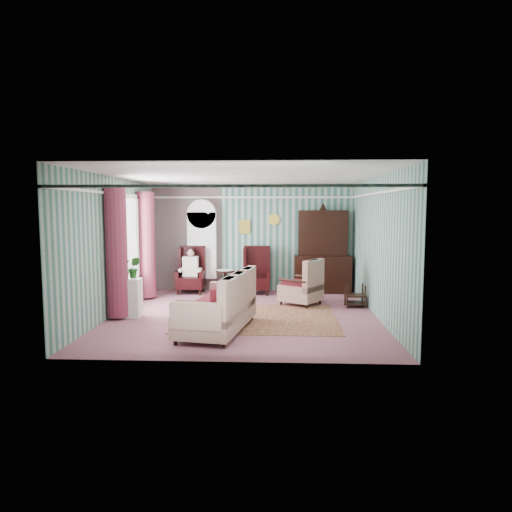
{
  "coord_description": "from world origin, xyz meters",
  "views": [
    {
      "loc": [
        0.69,
        -9.44,
        2.21
      ],
      "look_at": [
        0.22,
        0.6,
        1.19
      ],
      "focal_mm": 32.0,
      "sensor_mm": 36.0,
      "label": 1
    }
  ],
  "objects_px": {
    "bookcase": "(202,250)",
    "dresser_hutch": "(323,249)",
    "wingback_right": "(257,270)",
    "plant_stand": "(127,298)",
    "seated_woman": "(191,271)",
    "round_side_table": "(225,281)",
    "floral_armchair": "(301,285)",
    "nest_table": "(355,295)",
    "wingback_left": "(191,270)",
    "coffee_table": "(193,312)",
    "sofa": "(217,303)"
  },
  "relations": [
    {
      "from": "round_side_table",
      "to": "floral_armchair",
      "type": "relative_size",
      "value": 0.64
    },
    {
      "from": "dresser_hutch",
      "to": "sofa",
      "type": "distance_m",
      "value": 4.7
    },
    {
      "from": "wingback_right",
      "to": "bookcase",
      "type": "bearing_deg",
      "value": 165.43
    },
    {
      "from": "seated_woman",
      "to": "dresser_hutch",
      "type": "bearing_deg",
      "value": 4.41
    },
    {
      "from": "wingback_left",
      "to": "floral_armchair",
      "type": "relative_size",
      "value": 1.33
    },
    {
      "from": "wingback_right",
      "to": "round_side_table",
      "type": "height_order",
      "value": "wingback_right"
    },
    {
      "from": "wingback_right",
      "to": "floral_armchair",
      "type": "distance_m",
      "value": 1.73
    },
    {
      "from": "wingback_right",
      "to": "round_side_table",
      "type": "relative_size",
      "value": 2.08
    },
    {
      "from": "wingback_left",
      "to": "seated_woman",
      "type": "height_order",
      "value": "wingback_left"
    },
    {
      "from": "seated_woman",
      "to": "floral_armchair",
      "type": "distance_m",
      "value": 3.15
    },
    {
      "from": "wingback_left",
      "to": "floral_armchair",
      "type": "height_order",
      "value": "wingback_left"
    },
    {
      "from": "wingback_right",
      "to": "seated_woman",
      "type": "distance_m",
      "value": 1.75
    },
    {
      "from": "dresser_hutch",
      "to": "wingback_right",
      "type": "distance_m",
      "value": 1.86
    },
    {
      "from": "nest_table",
      "to": "plant_stand",
      "type": "xyz_separation_m",
      "value": [
        -4.87,
        -1.2,
        0.13
      ]
    },
    {
      "from": "wingback_right",
      "to": "coffee_table",
      "type": "height_order",
      "value": "wingback_right"
    },
    {
      "from": "seated_woman",
      "to": "sofa",
      "type": "relative_size",
      "value": 0.53
    },
    {
      "from": "wingback_right",
      "to": "plant_stand",
      "type": "bearing_deg",
      "value": -132.84
    },
    {
      "from": "dresser_hutch",
      "to": "sofa",
      "type": "xyz_separation_m",
      "value": [
        -2.3,
        -4.04,
        -0.66
      ]
    },
    {
      "from": "bookcase",
      "to": "floral_armchair",
      "type": "height_order",
      "value": "bookcase"
    },
    {
      "from": "coffee_table",
      "to": "nest_table",
      "type": "bearing_deg",
      "value": 23.68
    },
    {
      "from": "floral_armchair",
      "to": "coffee_table",
      "type": "bearing_deg",
      "value": 161.16
    },
    {
      "from": "nest_table",
      "to": "sofa",
      "type": "relative_size",
      "value": 0.24
    },
    {
      "from": "nest_table",
      "to": "floral_armchair",
      "type": "xyz_separation_m",
      "value": [
        -1.22,
        0.22,
        0.2
      ]
    },
    {
      "from": "dresser_hutch",
      "to": "floral_armchair",
      "type": "bearing_deg",
      "value": -112.17
    },
    {
      "from": "round_side_table",
      "to": "floral_armchair",
      "type": "xyz_separation_m",
      "value": [
        1.95,
        -1.48,
        0.17
      ]
    },
    {
      "from": "nest_table",
      "to": "floral_armchair",
      "type": "height_order",
      "value": "floral_armchair"
    },
    {
      "from": "sofa",
      "to": "wingback_right",
      "type": "bearing_deg",
      "value": 1.52
    },
    {
      "from": "round_side_table",
      "to": "nest_table",
      "type": "height_order",
      "value": "round_side_table"
    },
    {
      "from": "floral_armchair",
      "to": "coffee_table",
      "type": "distance_m",
      "value": 2.83
    },
    {
      "from": "wingback_right",
      "to": "coffee_table",
      "type": "distance_m",
      "value": 3.29
    },
    {
      "from": "wingback_left",
      "to": "seated_woman",
      "type": "bearing_deg",
      "value": 0.0
    },
    {
      "from": "floral_armchair",
      "to": "plant_stand",
      "type": "bearing_deg",
      "value": 144.55
    },
    {
      "from": "bookcase",
      "to": "nest_table",
      "type": "xyz_separation_m",
      "value": [
        3.82,
        -1.94,
        -0.85
      ]
    },
    {
      "from": "nest_table",
      "to": "sofa",
      "type": "xyz_separation_m",
      "value": [
        -2.87,
        -2.22,
        0.25
      ]
    },
    {
      "from": "coffee_table",
      "to": "bookcase",
      "type": "bearing_deg",
      "value": 96.12
    },
    {
      "from": "plant_stand",
      "to": "coffee_table",
      "type": "height_order",
      "value": "plant_stand"
    },
    {
      "from": "plant_stand",
      "to": "nest_table",
      "type": "bearing_deg",
      "value": 13.84
    },
    {
      "from": "dresser_hutch",
      "to": "sofa",
      "type": "relative_size",
      "value": 1.07
    },
    {
      "from": "dresser_hutch",
      "to": "round_side_table",
      "type": "distance_m",
      "value": 2.75
    },
    {
      "from": "wingback_left",
      "to": "wingback_right",
      "type": "bearing_deg",
      "value": 0.0
    },
    {
      "from": "dresser_hutch",
      "to": "seated_woman",
      "type": "height_order",
      "value": "dresser_hutch"
    },
    {
      "from": "bookcase",
      "to": "seated_woman",
      "type": "xyz_separation_m",
      "value": [
        -0.25,
        -0.39,
        -0.53
      ]
    },
    {
      "from": "seated_woman",
      "to": "floral_armchair",
      "type": "relative_size",
      "value": 1.25
    },
    {
      "from": "dresser_hutch",
      "to": "nest_table",
      "type": "bearing_deg",
      "value": -72.61
    },
    {
      "from": "wingback_right",
      "to": "plant_stand",
      "type": "height_order",
      "value": "wingback_right"
    },
    {
      "from": "nest_table",
      "to": "sofa",
      "type": "bearing_deg",
      "value": -142.23
    },
    {
      "from": "seated_woman",
      "to": "nest_table",
      "type": "distance_m",
      "value": 4.37
    },
    {
      "from": "bookcase",
      "to": "dresser_hutch",
      "type": "xyz_separation_m",
      "value": [
        3.25,
        -0.12,
        0.06
      ]
    },
    {
      "from": "coffee_table",
      "to": "plant_stand",
      "type": "bearing_deg",
      "value": 167.57
    },
    {
      "from": "round_side_table",
      "to": "wingback_right",
      "type": "bearing_deg",
      "value": -10.01
    }
  ]
}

